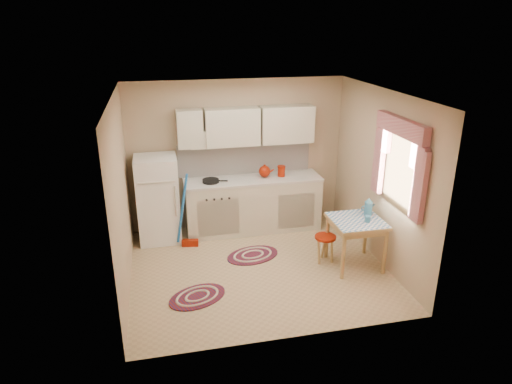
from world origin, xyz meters
TOP-DOWN VIEW (x-y plane):
  - room_shell at (0.16, 0.24)m, footprint 3.64×3.60m
  - fridge at (-1.35, 1.25)m, footprint 0.65×0.60m
  - broom at (-0.91, 0.90)m, footprint 0.30×0.16m
  - base_cabinets at (0.20, 1.30)m, footprint 2.25×0.60m
  - countertop at (0.20, 1.30)m, footprint 2.27×0.62m
  - frying_pan at (-0.50, 1.25)m, footprint 0.33×0.33m
  - red_kettle at (0.40, 1.30)m, footprint 0.22×0.20m
  - red_canister at (0.69, 1.30)m, footprint 0.14×0.14m
  - table at (1.38, -0.23)m, footprint 0.72×0.72m
  - stool at (1.00, -0.04)m, footprint 0.38×0.38m
  - coffee_pot at (1.60, -0.11)m, footprint 0.15×0.13m
  - mug at (1.49, -0.33)m, footprint 0.08×0.08m
  - rug_center at (-0.00, 0.36)m, footprint 0.95×0.76m
  - rug_left at (-0.94, -0.57)m, footprint 0.93×0.80m

SIDE VIEW (x-z plane):
  - rug_center at x=0.00m, z-range 0.00..0.02m
  - rug_left at x=-0.94m, z-range 0.00..0.02m
  - stool at x=1.00m, z-range 0.00..0.42m
  - table at x=1.38m, z-range 0.00..0.72m
  - base_cabinets at x=0.20m, z-range 0.00..0.88m
  - broom at x=-0.91m, z-range 0.00..1.20m
  - fridge at x=-1.35m, z-range 0.00..1.40m
  - mug at x=1.49m, z-range 0.72..0.82m
  - coffee_pot at x=1.60m, z-range 0.72..1.00m
  - countertop at x=0.20m, z-range 0.88..0.92m
  - frying_pan at x=-0.50m, z-range 0.92..0.97m
  - red_canister at x=0.69m, z-range 0.92..1.08m
  - red_kettle at x=0.40m, z-range 0.92..1.13m
  - room_shell at x=0.16m, z-range 0.34..2.86m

